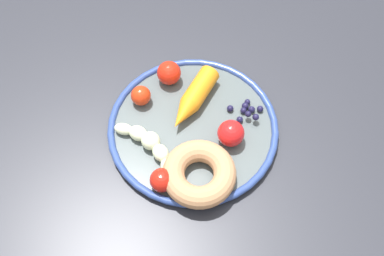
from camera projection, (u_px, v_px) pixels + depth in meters
The scene contains 11 objects.
ground_plane at pixel (190, 256), 1.51m from camera, with size 6.00×6.00×0.00m, color #58494A.
dining_table at pixel (189, 149), 0.92m from camera, with size 1.14×0.95×0.77m.
plate at pixel (192, 129), 0.83m from camera, with size 0.28×0.28×0.02m.
banana at pixel (149, 144), 0.80m from camera, with size 0.07×0.13×0.03m.
carrot_orange at pixel (193, 99), 0.84m from camera, with size 0.12×0.10×0.04m.
donut at pixel (199, 174), 0.77m from camera, with size 0.12×0.12×0.04m, color tan.
blueberry_pile at pixel (247, 111), 0.84m from camera, with size 0.06×0.05×0.02m.
tomato_near at pixel (169, 73), 0.86m from camera, with size 0.04×0.04×0.04m, color red.
tomato_mid at pixel (231, 133), 0.80m from camera, with size 0.04×0.04×0.04m, color red.
tomato_far at pixel (141, 96), 0.84m from camera, with size 0.03×0.03×0.03m, color red.
tomato_extra at pixel (162, 180), 0.76m from camera, with size 0.04×0.04×0.04m, color red.
Camera 1 is at (-0.20, -0.39, 1.50)m, focal length 46.84 mm.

